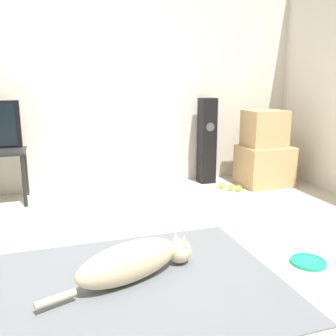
% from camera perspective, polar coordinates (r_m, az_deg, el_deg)
% --- Properties ---
extents(ground_plane, '(12.00, 12.00, 0.00)m').
position_cam_1_polar(ground_plane, '(2.48, -7.81, -15.67)').
color(ground_plane, '#BCB29E').
extents(wall_back, '(8.00, 0.06, 2.55)m').
position_cam_1_polar(wall_back, '(4.26, -13.53, 13.86)').
color(wall_back, beige).
rests_on(wall_back, ground_plane).
extents(area_rug, '(1.94, 1.37, 0.01)m').
position_cam_1_polar(area_rug, '(2.31, -7.70, -17.73)').
color(area_rug, slate).
rests_on(area_rug, ground_plane).
extents(dog, '(0.99, 0.43, 0.25)m').
position_cam_1_polar(dog, '(2.33, -5.11, -13.94)').
color(dog, beige).
rests_on(dog, area_rug).
extents(frisbee, '(0.23, 0.23, 0.03)m').
position_cam_1_polar(frisbee, '(2.73, 20.58, -13.24)').
color(frisbee, '#199E7A').
rests_on(frisbee, ground_plane).
extents(cardboard_box_lower, '(0.56, 0.48, 0.46)m').
position_cam_1_polar(cardboard_box_lower, '(4.51, 14.44, 0.34)').
color(cardboard_box_lower, tan).
rests_on(cardboard_box_lower, ground_plane).
extents(cardboard_box_upper, '(0.44, 0.37, 0.41)m').
position_cam_1_polar(cardboard_box_upper, '(4.45, 14.50, 5.86)').
color(cardboard_box_upper, tan).
rests_on(cardboard_box_upper, cardboard_box_lower).
extents(floor_speaker, '(0.18, 0.19, 1.00)m').
position_cam_1_polar(floor_speaker, '(4.46, 5.93, 4.13)').
color(floor_speaker, black).
rests_on(floor_speaker, ground_plane).
extents(tennis_ball_by_boxes, '(0.07, 0.07, 0.07)m').
position_cam_1_polar(tennis_ball_by_boxes, '(4.31, 8.22, -2.65)').
color(tennis_ball_by_boxes, '#C6E033').
rests_on(tennis_ball_by_boxes, ground_plane).
extents(tennis_ball_near_speaker, '(0.07, 0.07, 0.07)m').
position_cam_1_polar(tennis_ball_near_speaker, '(4.22, 10.75, -3.07)').
color(tennis_ball_near_speaker, '#C6E033').
rests_on(tennis_ball_near_speaker, ground_plane).
extents(tennis_ball_loose_on_carpet, '(0.07, 0.07, 0.07)m').
position_cam_1_polar(tennis_ball_loose_on_carpet, '(4.24, 9.56, -2.94)').
color(tennis_ball_loose_on_carpet, '#C6E033').
rests_on(tennis_ball_loose_on_carpet, ground_plane).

